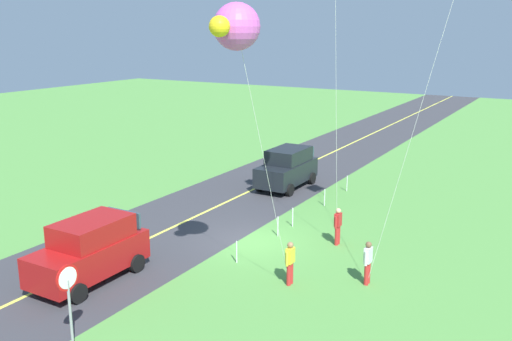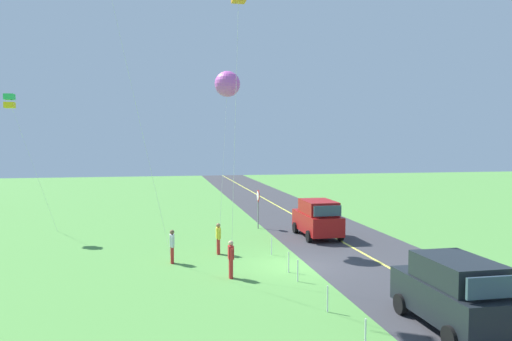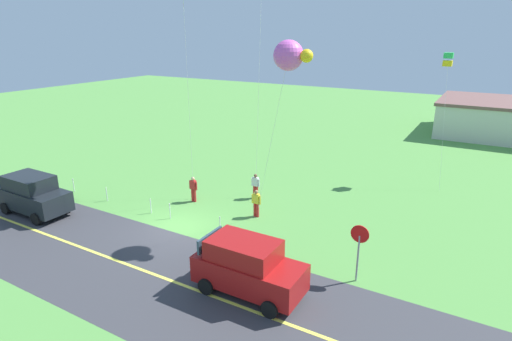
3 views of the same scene
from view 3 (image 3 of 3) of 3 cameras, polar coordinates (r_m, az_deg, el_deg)
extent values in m
cube|color=#549342|center=(22.76, -10.65, -7.85)|extent=(120.00, 120.00, 0.10)
cube|color=#38383D|center=(20.27, -18.12, -11.83)|extent=(120.00, 7.00, 0.00)
cube|color=#E5E04C|center=(20.27, -18.12, -11.82)|extent=(120.00, 0.16, 0.00)
cube|color=maroon|center=(16.89, -0.93, -13.85)|extent=(4.40, 1.90, 1.10)
cube|color=maroon|center=(16.51, -1.71, -10.83)|extent=(2.73, 1.75, 0.80)
cube|color=#334756|center=(16.04, 1.67, -11.78)|extent=(0.10, 1.62, 0.64)
cube|color=#334756|center=(17.32, -6.33, -9.45)|extent=(0.10, 1.62, 0.60)
cylinder|color=black|center=(17.34, 4.96, -15.15)|extent=(0.68, 0.22, 0.68)
cylinder|color=black|center=(15.94, 1.88, -18.48)|extent=(0.68, 0.22, 0.68)
cylinder|color=black|center=(18.51, -3.27, -12.72)|extent=(0.68, 0.22, 0.68)
cylinder|color=black|center=(17.21, -6.85, -15.49)|extent=(0.68, 0.22, 0.68)
cube|color=black|center=(26.88, -28.09, -3.43)|extent=(4.40, 1.90, 1.10)
cube|color=black|center=(26.78, -28.69, -1.43)|extent=(2.73, 1.75, 0.80)
cube|color=#334756|center=(25.89, -27.41, -1.86)|extent=(0.10, 1.62, 0.64)
cube|color=#334756|center=(28.14, -30.44, -0.84)|extent=(0.10, 1.62, 0.60)
cylinder|color=black|center=(26.41, -24.52, -4.56)|extent=(0.68, 0.22, 0.68)
cylinder|color=black|center=(25.48, -27.94, -5.90)|extent=(0.68, 0.22, 0.68)
cylinder|color=black|center=(28.68, -27.90, -3.28)|extent=(0.68, 0.22, 0.68)
cylinder|color=black|center=(27.83, -31.14, -4.46)|extent=(0.68, 0.22, 0.68)
cylinder|color=gray|center=(17.99, 13.78, -11.66)|extent=(0.08, 0.08, 2.10)
cylinder|color=red|center=(17.46, 14.06, -8.46)|extent=(0.76, 0.04, 0.76)
cylinder|color=white|center=(17.48, 14.09, -8.42)|extent=(0.62, 0.01, 0.62)
cylinder|color=red|center=(26.06, -0.24, -2.92)|extent=(0.16, 0.16, 0.82)
cylinder|color=red|center=(25.98, 0.11, -2.99)|extent=(0.16, 0.16, 0.82)
cube|color=silver|center=(25.78, -0.07, -1.53)|extent=(0.36, 0.22, 0.56)
cylinder|color=silver|center=(25.91, -0.53, -1.54)|extent=(0.10, 0.10, 0.52)
cylinder|color=silver|center=(25.68, 0.40, -1.72)|extent=(0.10, 0.10, 0.52)
sphere|color=brown|center=(25.65, -0.07, -0.71)|extent=(0.22, 0.22, 0.22)
cylinder|color=red|center=(25.85, -8.70, -3.33)|extent=(0.16, 0.16, 0.82)
cylinder|color=red|center=(25.75, -8.39, -3.40)|extent=(0.16, 0.16, 0.82)
cube|color=red|center=(25.55, -8.62, -1.93)|extent=(0.36, 0.22, 0.56)
cylinder|color=red|center=(25.71, -9.03, -1.94)|extent=(0.10, 0.10, 0.52)
cylinder|color=red|center=(25.43, -8.19, -2.13)|extent=(0.10, 0.10, 0.52)
sphere|color=#D8AD84|center=(25.42, -8.66, -1.11)|extent=(0.22, 0.22, 0.22)
cylinder|color=red|center=(23.52, -0.16, -5.37)|extent=(0.16, 0.16, 0.82)
cylinder|color=red|center=(23.44, 0.22, -5.46)|extent=(0.16, 0.16, 0.82)
cube|color=yellow|center=(23.21, 0.03, -3.85)|extent=(0.36, 0.22, 0.56)
cylinder|color=yellow|center=(23.34, -0.48, -3.86)|extent=(0.10, 0.10, 0.52)
cylinder|color=yellow|center=(23.12, 0.55, -4.08)|extent=(0.10, 0.10, 0.52)
sphere|color=#9E704C|center=(23.06, 0.03, -2.96)|extent=(0.22, 0.22, 0.22)
cylinder|color=silver|center=(26.05, 0.45, 13.75)|extent=(1.36, 3.26, 15.55)
cylinder|color=silver|center=(24.05, -9.20, 8.84)|extent=(0.32, 0.42, 11.98)
cylinder|color=silver|center=(21.31, 2.02, 3.60)|extent=(2.18, 0.80, 8.90)
sphere|color=#D859BF|center=(19.79, 4.48, 15.48)|extent=(1.40, 1.40, 1.40)
sphere|color=yellow|center=(19.41, 6.96, 15.34)|extent=(0.60, 0.60, 0.60)
cylinder|color=silver|center=(29.92, 24.34, 5.64)|extent=(0.85, 2.41, 8.22)
cube|color=green|center=(30.61, 24.92, 14.12)|extent=(0.56, 0.56, 0.36)
cube|color=yellow|center=(30.64, 24.79, 13.19)|extent=(0.56, 0.56, 0.36)
cylinder|color=silver|center=(29.50, -23.74, -1.87)|extent=(0.05, 0.05, 0.90)
cylinder|color=silver|center=(27.16, -19.80, -3.07)|extent=(0.05, 0.05, 0.90)
cylinder|color=silver|center=(24.63, -14.24, -4.74)|extent=(0.05, 0.05, 0.90)
cylinder|color=silver|center=(23.71, -11.72, -5.47)|extent=(0.05, 0.05, 0.90)
cylinder|color=silver|center=(21.76, -4.96, -7.39)|extent=(0.05, 0.05, 0.90)
camera|label=1|loc=(27.54, 43.29, 11.35)|focal=39.57mm
camera|label=2|loc=(41.42, -29.00, 10.48)|focal=34.14mm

